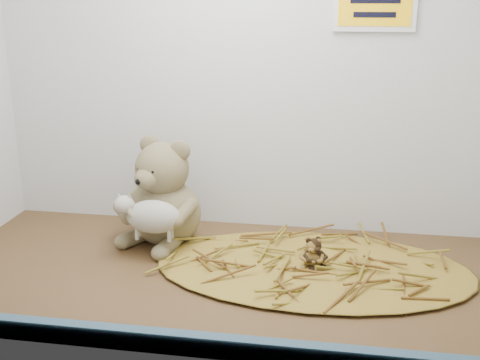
% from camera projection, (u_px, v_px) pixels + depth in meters
% --- Properties ---
extents(alcove_shell, '(1.20, 0.60, 0.90)m').
position_uv_depth(alcove_shell, '(225.00, 53.00, 1.21)').
color(alcove_shell, '#472F18').
rests_on(alcove_shell, ground).
extents(front_rail, '(1.19, 0.02, 0.04)m').
position_uv_depth(front_rail, '(184.00, 343.00, 0.98)').
color(front_rail, '#39586D').
rests_on(front_rail, shelf_floor).
extents(straw_bed, '(0.68, 0.39, 0.01)m').
position_uv_depth(straw_bed, '(313.00, 267.00, 1.28)').
color(straw_bed, brown).
rests_on(straw_bed, shelf_floor).
extents(main_teddy, '(0.27, 0.28, 0.25)m').
position_uv_depth(main_teddy, '(165.00, 191.00, 1.40)').
color(main_teddy, '#8A7A55').
rests_on(main_teddy, shelf_floor).
extents(toy_lamb, '(0.16, 0.10, 0.10)m').
position_uv_depth(toy_lamb, '(154.00, 217.00, 1.32)').
color(toy_lamb, '#BCB6A8').
rests_on(toy_lamb, main_teddy).
extents(mini_teddy_tan, '(0.06, 0.07, 0.06)m').
position_uv_depth(mini_teddy_tan, '(313.00, 251.00, 1.27)').
color(mini_teddy_tan, olive).
rests_on(mini_teddy_tan, straw_bed).
extents(mini_teddy_brown, '(0.07, 0.08, 0.07)m').
position_uv_depth(mini_teddy_brown, '(313.00, 250.00, 1.27)').
color(mini_teddy_brown, black).
rests_on(mini_teddy_brown, straw_bed).
extents(wall_sign, '(0.16, 0.01, 0.11)m').
position_uv_depth(wall_sign, '(375.00, 0.00, 1.33)').
color(wall_sign, yellow).
rests_on(wall_sign, back_wall).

